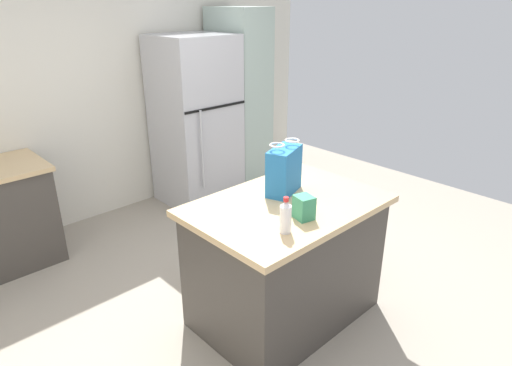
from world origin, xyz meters
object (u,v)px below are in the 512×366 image
(small_box, at_px, (304,207))
(bottle, at_px, (286,217))
(kitchen_island, at_px, (285,261))
(tall_cabinet, at_px, (240,101))
(shopping_bag, at_px, (284,170))
(refrigerator, at_px, (196,122))

(small_box, bearing_deg, bottle, -168.59)
(kitchen_island, xyz_separation_m, bottle, (-0.30, -0.27, 0.55))
(kitchen_island, bearing_deg, small_box, -112.40)
(tall_cabinet, bearing_deg, shopping_bag, -124.02)
(kitchen_island, distance_m, small_box, 0.58)
(kitchen_island, distance_m, bottle, 0.68)
(kitchen_island, height_order, refrigerator, refrigerator)
(bottle, bearing_deg, small_box, 11.41)
(kitchen_island, distance_m, tall_cabinet, 2.61)
(tall_cabinet, xyz_separation_m, shopping_bag, (-1.33, -1.97, 0.03))
(refrigerator, height_order, small_box, refrigerator)
(refrigerator, xyz_separation_m, tall_cabinet, (0.64, 0.00, 0.13))
(kitchen_island, height_order, shopping_bag, shopping_bag)
(kitchen_island, relative_size, small_box, 8.71)
(tall_cabinet, height_order, small_box, tall_cabinet)
(refrigerator, height_order, tall_cabinet, tall_cabinet)
(small_box, height_order, bottle, bottle)
(tall_cabinet, relative_size, small_box, 13.98)
(kitchen_island, bearing_deg, shopping_bag, 51.25)
(refrigerator, xyz_separation_m, bottle, (-1.10, -2.37, 0.09))
(shopping_bag, height_order, small_box, shopping_bag)
(small_box, relative_size, bottle, 0.67)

